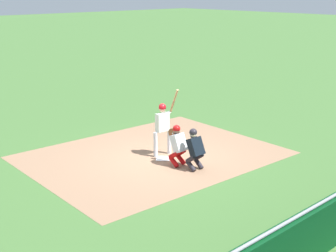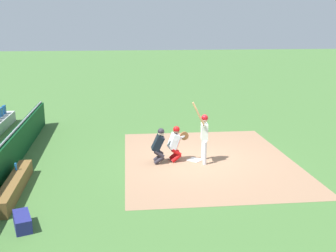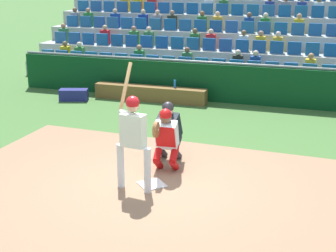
# 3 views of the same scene
# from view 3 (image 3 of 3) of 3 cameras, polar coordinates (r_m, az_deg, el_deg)

# --- Properties ---
(ground_plane) EXTENTS (160.00, 160.00, 0.00)m
(ground_plane) POSITION_cam_3_polar(r_m,az_deg,el_deg) (9.43, -1.80, -6.62)
(ground_plane) COLOR #416B32
(infield_dirt_patch) EXTENTS (8.03, 6.35, 0.01)m
(infield_dirt_patch) POSITION_cam_3_polar(r_m,az_deg,el_deg) (9.00, -2.88, -7.83)
(infield_dirt_patch) COLOR #957054
(infield_dirt_patch) RESTS_ON ground_plane
(home_plate_marker) EXTENTS (0.62, 0.62, 0.02)m
(home_plate_marker) POSITION_cam_3_polar(r_m,az_deg,el_deg) (9.42, -1.81, -6.53)
(home_plate_marker) COLOR white
(home_plate_marker) RESTS_ON infield_dirt_patch
(batter_at_plate) EXTENTS (0.69, 0.64, 2.23)m
(batter_at_plate) POSITION_cam_3_polar(r_m,az_deg,el_deg) (8.89, -3.96, -0.72)
(batter_at_plate) COLOR silver
(batter_at_plate) RESTS_ON ground_plane
(catcher_crouching) EXTENTS (0.49, 0.74, 1.30)m
(catcher_crouching) POSITION_cam_3_polar(r_m,az_deg,el_deg) (9.77, -0.28, -1.17)
(catcher_crouching) COLOR red
(catcher_crouching) RESTS_ON ground_plane
(home_plate_umpire) EXTENTS (0.47, 0.48, 1.28)m
(home_plate_umpire) POSITION_cam_3_polar(r_m,az_deg,el_deg) (10.37, 0.12, -0.21)
(home_plate_umpire) COLOR #29242C
(home_plate_umpire) RESTS_ON ground_plane
(dugout_wall) EXTENTS (13.13, 0.24, 1.19)m
(dugout_wall) POSITION_cam_3_polar(r_m,az_deg,el_deg) (15.08, 6.30, 4.80)
(dugout_wall) COLOR #093D1A
(dugout_wall) RESTS_ON ground_plane
(dugout_bench) EXTENTS (3.42, 0.40, 0.44)m
(dugout_bench) POSITION_cam_3_polar(r_m,az_deg,el_deg) (15.20, -2.01, 3.65)
(dugout_bench) COLOR brown
(dugout_bench) RESTS_ON ground_plane
(water_bottle_on_bench) EXTENTS (0.07, 0.07, 0.22)m
(water_bottle_on_bench) POSITION_cam_3_polar(r_m,az_deg,el_deg) (14.98, 0.77, 4.75)
(water_bottle_on_bench) COLOR blue
(water_bottle_on_bench) RESTS_ON dugout_bench
(equipment_duffel_bag) EXTENTS (0.90, 0.59, 0.33)m
(equipment_duffel_bag) POSITION_cam_3_polar(r_m,az_deg,el_deg) (15.51, -10.50, 3.45)
(equipment_duffel_bag) COLOR navy
(equipment_duffel_bag) RESTS_ON ground_plane
(bleacher_stand) EXTENTS (15.41, 4.95, 3.31)m
(bleacher_stand) POSITION_cam_3_polar(r_m,az_deg,el_deg) (19.50, 9.16, 8.83)
(bleacher_stand) COLOR #9EA49F
(bleacher_stand) RESTS_ON ground_plane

